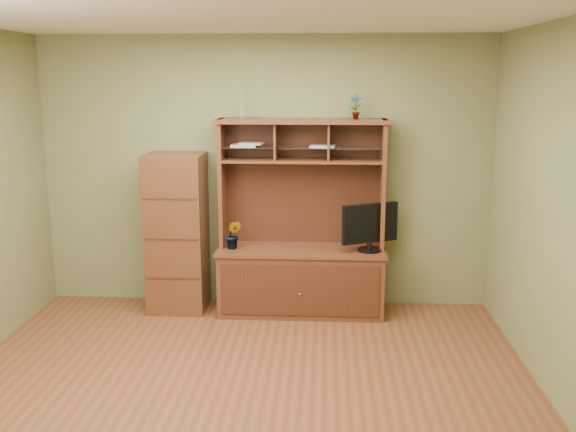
{
  "coord_description": "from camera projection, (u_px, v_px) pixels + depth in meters",
  "views": [
    {
      "loc": [
        0.6,
        -4.35,
        2.3
      ],
      "look_at": [
        0.28,
        1.2,
        1.08
      ],
      "focal_mm": 40.0,
      "sensor_mm": 36.0,
      "label": 1
    }
  ],
  "objects": [
    {
      "name": "reed_diffuser",
      "position": [
        242.0,
        108.0,
        6.11
      ],
      "size": [
        0.05,
        0.05,
        0.26
      ],
      "color": "silver",
      "rests_on": "media_hutch"
    },
    {
      "name": "top_plant",
      "position": [
        355.0,
        107.0,
        6.05
      ],
      "size": [
        0.14,
        0.11,
        0.23
      ],
      "primitive_type": "imported",
      "rotation": [
        0.0,
        0.0,
        -0.29
      ],
      "color": "#406B25",
      "rests_on": "media_hutch"
    },
    {
      "name": "media_hutch",
      "position": [
        301.0,
        260.0,
        6.32
      ],
      "size": [
        1.66,
        0.61,
        1.9
      ],
      "color": "#482514",
      "rests_on": "room"
    },
    {
      "name": "side_cabinet",
      "position": [
        177.0,
        233.0,
        6.34
      ],
      "size": [
        0.56,
        0.51,
        1.56
      ],
      "color": "#482514",
      "rests_on": "room"
    },
    {
      "name": "room",
      "position": [
        239.0,
        215.0,
        4.48
      ],
      "size": [
        4.54,
        4.04,
        2.74
      ],
      "color": "brown",
      "rests_on": "ground"
    },
    {
      "name": "magazines",
      "position": [
        272.0,
        145.0,
        6.17
      ],
      "size": [
        1.01,
        0.22,
        0.04
      ],
      "color": "silver",
      "rests_on": "media_hutch"
    },
    {
      "name": "monitor",
      "position": [
        370.0,
        226.0,
        6.13
      ],
      "size": [
        0.55,
        0.3,
        0.46
      ],
      "rotation": [
        0.0,
        0.0,
        0.46
      ],
      "color": "black",
      "rests_on": "media_hutch"
    },
    {
      "name": "orchid_plant",
      "position": [
        234.0,
        235.0,
        6.22
      ],
      "size": [
        0.17,
        0.15,
        0.28
      ],
      "primitive_type": "imported",
      "rotation": [
        0.0,
        0.0,
        -0.16
      ],
      "color": "#2A551D",
      "rests_on": "media_hutch"
    }
  ]
}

